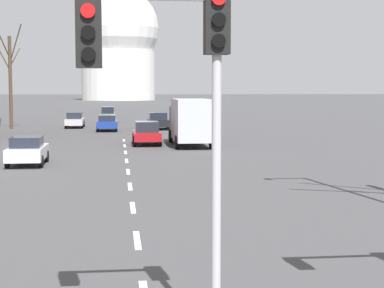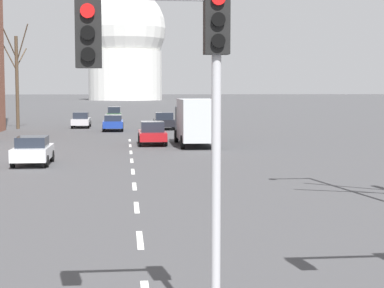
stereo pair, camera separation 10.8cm
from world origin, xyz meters
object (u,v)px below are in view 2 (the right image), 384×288
Objects in this scene: sedan_far_left at (152,133)px; sedan_far_right at (114,114)px; delivery_truck at (196,120)px; sedan_near_left at (33,150)px; traffic_signal_centre_tall at (174,71)px; sedan_near_right at (81,120)px; sedan_distant_centre at (164,121)px; sedan_mid_centre at (113,123)px.

sedan_far_right is at bearing 95.82° from sedan_far_left.
delivery_truck is (2.88, -0.95, 0.88)m from sedan_far_left.
delivery_truck reaches higher than sedan_near_left.
sedan_far_right is (-1.89, 64.26, -3.23)m from traffic_signal_centre_tall.
sedan_near_right is 1.16× the size of sedan_distant_centre.
sedan_mid_centre is at bearing 82.01° from sedan_near_left.
sedan_far_right is at bearing 85.17° from sedan_near_left.
sedan_far_right is (3.44, 40.67, 0.13)m from sedan_near_left.
traffic_signal_centre_tall is 49.29m from sedan_mid_centre.
delivery_truck is at bearing -69.82° from sedan_mid_centre.
traffic_signal_centre_tall is 33.73m from delivery_truck.
sedan_distant_centre is at bearing -70.19° from sedan_far_right.
sedan_far_right reaches higher than sedan_distant_centre.
traffic_signal_centre_tall is at bearing -77.28° from sedan_near_left.
sedan_near_right is at bearing -106.93° from sedan_far_right.
sedan_near_left is 25.80m from sedan_mid_centre.
sedan_distant_centre is at bearing 73.03° from sedan_near_left.
sedan_near_left is at bearing -106.97° from sedan_distant_centre.
sedan_distant_centre is (4.71, 1.63, 0.04)m from sedan_mid_centre.
sedan_near_left is 0.55× the size of delivery_truck.
sedan_far_left is (1.16, 34.35, -3.28)m from traffic_signal_centre_tall.
sedan_far_right is at bearing 100.88° from delivery_truck.
delivery_truck is (1.07, -17.37, 0.91)m from sedan_distant_centre.
sedan_near_right is 20.81m from sedan_far_left.
sedan_mid_centre is 1.07× the size of sedan_far_left.
traffic_signal_centre_tall is 0.75× the size of delivery_truck.
delivery_truck is (8.98, -20.84, 0.93)m from sedan_near_right.
sedan_far_left is 3.16m from delivery_truck.
sedan_far_left is (6.10, -19.89, 0.05)m from sedan_near_right.
sedan_near_right reaches higher than sedan_mid_centre.
sedan_distant_centre is (7.91, -3.46, 0.02)m from sedan_near_right.
sedan_distant_centre is at bearing 83.72° from sedan_far_left.
delivery_truck reaches higher than sedan_far_left.
sedan_near_left is at bearing -97.99° from sedan_mid_centre.
sedan_distant_centre is (2.97, 50.78, -3.31)m from traffic_signal_centre_tall.
sedan_far_right is (3.05, 10.02, 0.10)m from sedan_near_right.
sedan_near_right is at bearing 89.28° from sedan_near_left.
traffic_signal_centre_tall is 64.37m from sedan_far_right.
sedan_near_right is 0.62× the size of delivery_truck.
sedan_mid_centre is 4.99m from sedan_distant_centre.
sedan_near_right is (-4.94, 54.24, -3.33)m from traffic_signal_centre_tall.
delivery_truck is at bearing -18.18° from sedan_far_left.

